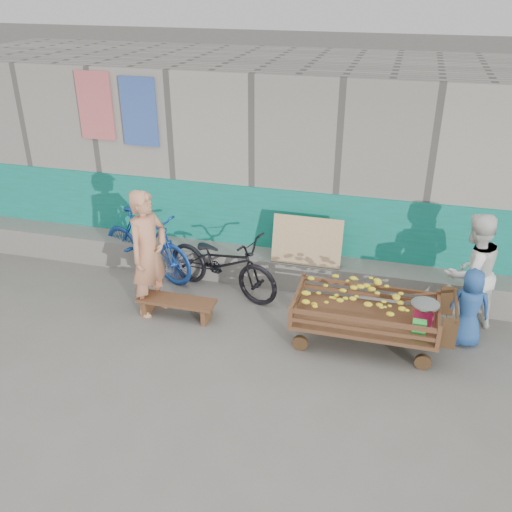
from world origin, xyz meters
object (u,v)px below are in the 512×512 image
(bench, at_px, (177,304))
(bicycle_dark, at_px, (222,263))
(woman, at_px, (471,273))
(bicycle_blue, at_px, (147,244))
(vendor_man, at_px, (149,254))
(banana_cart, at_px, (363,306))
(child, at_px, (469,308))

(bench, height_order, bicycle_dark, bicycle_dark)
(woman, relative_size, bicycle_blue, 0.92)
(bench, height_order, bicycle_blue, bicycle_blue)
(vendor_man, bearing_deg, banana_cart, -73.39)
(bicycle_dark, xyz_separation_m, bicycle_blue, (-1.27, 0.20, 0.04))
(woman, height_order, bicycle_blue, woman)
(vendor_man, bearing_deg, bicycle_dark, -29.37)
(banana_cart, distance_m, child, 1.32)
(bicycle_blue, bearing_deg, banana_cart, -86.46)
(banana_cart, bearing_deg, vendor_man, 178.98)
(child, distance_m, bicycle_blue, 4.66)
(vendor_man, distance_m, bicycle_dark, 1.14)
(banana_cart, height_order, vendor_man, vendor_man)
(bench, distance_m, bicycle_blue, 1.36)
(bicycle_dark, distance_m, bicycle_blue, 1.29)
(child, bearing_deg, bicycle_dark, -12.70)
(bench, height_order, child, child)
(bench, relative_size, child, 1.03)
(banana_cart, distance_m, vendor_man, 2.88)
(bench, relative_size, vendor_man, 0.60)
(woman, bearing_deg, child, 54.98)
(vendor_man, relative_size, child, 1.70)
(banana_cart, xyz_separation_m, bicycle_dark, (-2.08, 0.78, -0.08))
(woman, xyz_separation_m, child, (0.00, -0.39, -0.29))
(banana_cart, relative_size, bicycle_dark, 1.05)
(banana_cart, height_order, woman, woman)
(vendor_man, height_order, woman, vendor_man)
(child, distance_m, bicycle_dark, 3.37)
(bench, bearing_deg, child, 5.70)
(bench, bearing_deg, woman, 11.55)
(banana_cart, distance_m, woman, 1.50)
(vendor_man, height_order, bicycle_blue, vendor_man)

